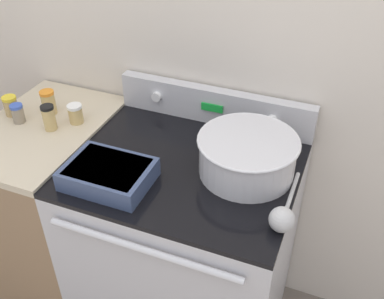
% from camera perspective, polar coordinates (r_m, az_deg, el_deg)
% --- Properties ---
extents(kitchen_wall, '(8.00, 0.05, 2.50)m').
position_cam_1_polar(kitchen_wall, '(1.77, 3.78, 13.20)').
color(kitchen_wall, beige).
rests_on(kitchen_wall, ground_plane).
extents(stove_range, '(0.81, 0.71, 0.94)m').
position_cam_1_polar(stove_range, '(1.95, -0.75, -12.81)').
color(stove_range, '#BCBCC1').
rests_on(stove_range, ground_plane).
extents(control_panel, '(0.81, 0.07, 0.15)m').
position_cam_1_polar(control_panel, '(1.83, 2.88, 5.59)').
color(control_panel, '#BCBCC1').
rests_on(control_panel, stove_range).
extents(side_counter, '(0.46, 0.68, 0.95)m').
position_cam_1_polar(side_counter, '(2.19, -16.42, -7.56)').
color(side_counter, '#896B4C').
rests_on(side_counter, ground_plane).
extents(mixing_bowl, '(0.35, 0.35, 0.14)m').
position_cam_1_polar(mixing_bowl, '(1.55, 7.06, -0.55)').
color(mixing_bowl, silver).
rests_on(mixing_bowl, stove_range).
extents(casserole_dish, '(0.29, 0.22, 0.07)m').
position_cam_1_polar(casserole_dish, '(1.55, -10.58, -2.98)').
color(casserole_dish, '#38476B').
rests_on(casserole_dish, stove_range).
extents(ladle, '(0.08, 0.32, 0.08)m').
position_cam_1_polar(ladle, '(1.40, 11.44, -8.45)').
color(ladle, '#B7B7B7').
rests_on(ladle, stove_range).
extents(spice_jar_white_cap, '(0.06, 0.06, 0.08)m').
position_cam_1_polar(spice_jar_white_cap, '(1.87, -14.57, 4.43)').
color(spice_jar_white_cap, tan).
rests_on(spice_jar_white_cap, side_counter).
extents(spice_jar_black_cap, '(0.05, 0.05, 0.11)m').
position_cam_1_polar(spice_jar_black_cap, '(1.85, -17.70, 3.89)').
color(spice_jar_black_cap, tan).
rests_on(spice_jar_black_cap, side_counter).
extents(spice_jar_orange_cap, '(0.06, 0.06, 0.10)m').
position_cam_1_polar(spice_jar_orange_cap, '(1.96, -17.76, 5.74)').
color(spice_jar_orange_cap, tan).
rests_on(spice_jar_orange_cap, side_counter).
extents(spice_jar_blue_cap, '(0.05, 0.05, 0.08)m').
position_cam_1_polar(spice_jar_blue_cap, '(1.95, -21.25, 4.30)').
color(spice_jar_blue_cap, gray).
rests_on(spice_jar_blue_cap, side_counter).
extents(spice_jar_yellow_cap, '(0.06, 0.06, 0.08)m').
position_cam_1_polar(spice_jar_yellow_cap, '(2.01, -22.03, 5.19)').
color(spice_jar_yellow_cap, tan).
rests_on(spice_jar_yellow_cap, side_counter).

